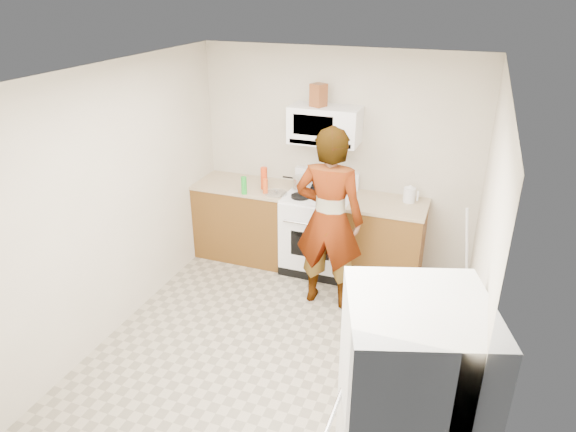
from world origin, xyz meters
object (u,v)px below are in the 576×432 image
at_px(gas_range, 319,230).
at_px(microwave, 325,125).
at_px(saucepan, 302,182).
at_px(person, 329,220).
at_px(kettle, 409,195).

height_order(gas_range, microwave, microwave).
bearing_deg(gas_range, saucepan, 158.97).
distance_m(microwave, saucepan, 0.73).
bearing_deg(person, gas_range, -66.45).
bearing_deg(person, saucepan, -55.13).
xyz_separation_m(gas_range, microwave, (0.00, 0.13, 1.21)).
xyz_separation_m(kettle, saucepan, (-1.21, -0.04, -0.00)).
distance_m(gas_range, microwave, 1.22).
xyz_separation_m(microwave, person, (0.30, -0.78, -0.74)).
height_order(microwave, kettle, microwave).
relative_size(gas_range, kettle, 7.13).
bearing_deg(microwave, person, -69.27).
relative_size(gas_range, person, 0.59).
xyz_separation_m(gas_range, saucepan, (-0.24, 0.09, 0.53)).
xyz_separation_m(gas_range, person, (0.30, -0.65, 0.47)).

